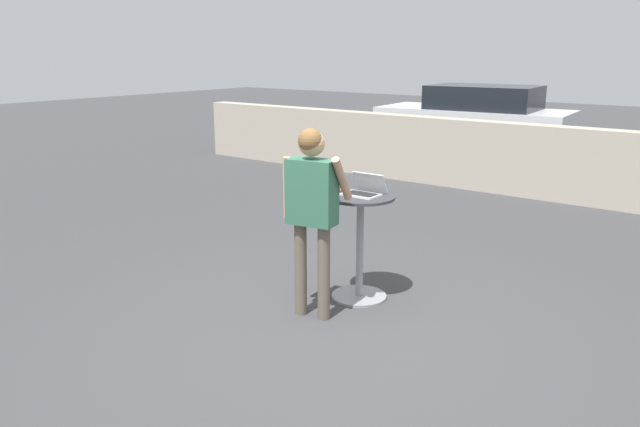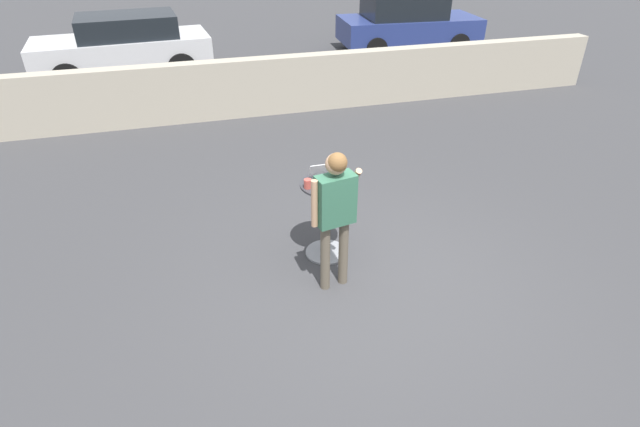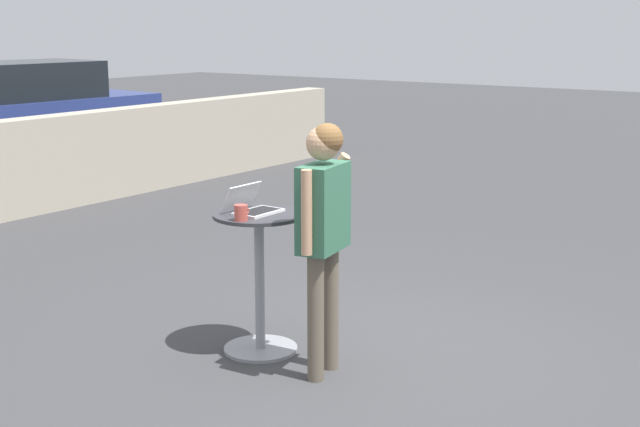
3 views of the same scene
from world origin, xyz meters
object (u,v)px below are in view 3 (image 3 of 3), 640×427
object	(u,v)px
standing_person	(323,217)
coffee_mug	(241,213)
cafe_table	(260,273)
parked_car_near_street	(37,107)
laptop	(252,206)

from	to	relation	value
standing_person	coffee_mug	bearing A→B (deg)	104.78
cafe_table	parked_car_near_street	world-z (taller)	parked_car_near_street
coffee_mug	parked_car_near_street	distance (m)	11.13
coffee_mug	standing_person	world-z (taller)	standing_person
coffee_mug	parked_car_near_street	world-z (taller)	parked_car_near_street
laptop	standing_person	distance (m)	0.68
standing_person	parked_car_near_street	world-z (taller)	standing_person
laptop	parked_car_near_street	xyz separation A→B (m)	(5.38, 9.50, -0.25)
cafe_table	standing_person	size ratio (longest dim) A/B	0.60
coffee_mug	standing_person	xyz separation A→B (m)	(0.15, -0.57, 0.02)
laptop	standing_person	xyz separation A→B (m)	(-0.09, -0.68, 0.03)
coffee_mug	parked_car_near_street	xyz separation A→B (m)	(5.63, 9.60, -0.26)
laptop	coffee_mug	bearing A→B (deg)	-156.84
cafe_table	parked_car_near_street	xyz separation A→B (m)	(5.38, 9.55, 0.23)
cafe_table	standing_person	bearing A→B (deg)	-98.57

